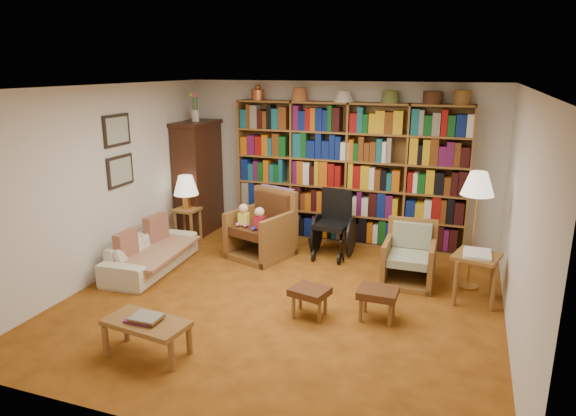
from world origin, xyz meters
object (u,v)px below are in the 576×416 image
at_px(wheelchair, 334,226).
at_px(coffee_table, 146,326).
at_px(floor_lamp, 477,188).
at_px(armchair_sage, 410,259).
at_px(footstool_a, 310,293).
at_px(side_table_lamp, 188,218).
at_px(side_table_papers, 476,263).
at_px(armchair_leather, 263,229).
at_px(footstool_b, 378,295).
at_px(sofa, 151,253).

bearing_deg(wheelchair, coffee_table, -106.52).
distance_m(wheelchair, floor_lamp, 2.19).
bearing_deg(armchair_sage, footstool_a, -124.14).
xyz_separation_m(side_table_lamp, footstool_a, (2.57, -1.76, -0.12)).
height_order(floor_lamp, footstool_a, floor_lamp).
distance_m(wheelchair, coffee_table, 3.47).
bearing_deg(side_table_papers, coffee_table, -141.95).
distance_m(armchair_leather, wheelchair, 1.05).
distance_m(armchair_sage, footstool_b, 1.21).
relative_size(wheelchair, floor_lamp, 0.65).
bearing_deg(side_table_lamp, armchair_sage, -6.35).
height_order(sofa, armchair_leather, armchair_leather).
xyz_separation_m(footstool_a, footstool_b, (0.73, 0.18, 0.02)).
xyz_separation_m(armchair_leather, footstool_a, (1.24, -1.66, -0.12)).
distance_m(sofa, side_table_lamp, 1.19).
relative_size(armchair_sage, coffee_table, 0.92).
height_order(sofa, armchair_sage, armchair_sage).
xyz_separation_m(wheelchair, coffee_table, (-0.98, -3.32, -0.13)).
distance_m(side_table_lamp, coffee_table, 3.34).
bearing_deg(coffee_table, sofa, 123.12).
distance_m(armchair_leather, armchair_sage, 2.19).
relative_size(armchair_leather, armchair_sage, 1.28).
bearing_deg(wheelchair, sofa, -147.03).
xyz_separation_m(side_table_lamp, wheelchair, (2.31, 0.26, 0.04)).
xyz_separation_m(floor_lamp, footstool_a, (-1.67, -1.43, -1.02)).
bearing_deg(footstool_a, wheelchair, 97.22).
bearing_deg(floor_lamp, sofa, -168.51).
height_order(armchair_sage, wheelchair, wheelchair).
height_order(floor_lamp, footstool_b, floor_lamp).
bearing_deg(footstool_a, footstool_b, 14.01).
distance_m(floor_lamp, footstool_a, 2.42).
xyz_separation_m(side_table_lamp, footstool_b, (3.30, -1.58, -0.10)).
xyz_separation_m(sofa, wheelchair, (2.21, 1.44, 0.21)).
height_order(armchair_sage, footstool_a, armchair_sage).
xyz_separation_m(side_table_lamp, coffee_table, (1.33, -3.06, -0.08)).
height_order(side_table_lamp, side_table_papers, side_table_papers).
height_order(armchair_leather, footstool_a, armchair_leather).
relative_size(armchair_leather, footstool_a, 2.18).
xyz_separation_m(wheelchair, footstool_b, (0.99, -1.84, -0.15)).
distance_m(floor_lamp, coffee_table, 4.11).
relative_size(wheelchair, side_table_papers, 1.57).
relative_size(side_table_papers, footstool_b, 1.44).
distance_m(side_table_lamp, floor_lamp, 4.35).
bearing_deg(armchair_sage, wheelchair, 151.19).
bearing_deg(sofa, armchair_leather, -52.33).
xyz_separation_m(sofa, side_table_lamp, (-0.10, 1.17, 0.16)).
distance_m(floor_lamp, footstool_b, 1.85).
xyz_separation_m(armchair_leather, wheelchair, (0.98, 0.36, 0.04)).
bearing_deg(footstool_b, side_table_lamp, 154.42).
height_order(sofa, side_table_papers, side_table_papers).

